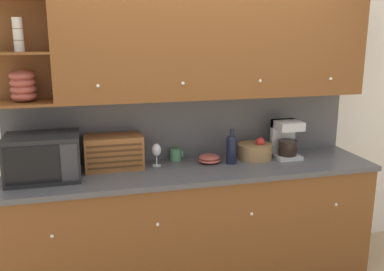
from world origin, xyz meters
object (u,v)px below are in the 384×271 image
object	(u,v)px
wine_bottle	(231,148)
wine_glass	(156,151)
coffee_maker	(286,139)
bread_box	(114,152)
microwave	(43,157)
mug	(176,154)
bowl_stack_on_counter	(209,159)
fruit_basket	(255,151)

from	to	relation	value
wine_bottle	wine_glass	bearing A→B (deg)	171.19
wine_bottle	coffee_maker	size ratio (longest dim) A/B	0.90
coffee_maker	bread_box	bearing A→B (deg)	177.66
microwave	wine_bottle	size ratio (longest dim) A/B	1.80
mug	wine_bottle	world-z (taller)	wine_bottle
coffee_maker	wine_bottle	bearing A→B (deg)	-174.01
microwave	coffee_maker	xyz separation A→B (m)	(1.96, 0.07, -0.01)
bowl_stack_on_counter	coffee_maker	distance (m)	0.69
microwave	fruit_basket	distance (m)	1.70
wine_glass	mug	world-z (taller)	wine_glass
wine_glass	fruit_basket	world-z (taller)	fruit_basket
wine_glass	bowl_stack_on_counter	bearing A→B (deg)	-3.58
microwave	coffee_maker	size ratio (longest dim) A/B	1.62
bowl_stack_on_counter	wine_bottle	size ratio (longest dim) A/B	0.64
bowl_stack_on_counter	fruit_basket	world-z (taller)	fruit_basket
mug	wine_bottle	xyz separation A→B (m)	(0.42, -0.20, 0.08)
wine_glass	bowl_stack_on_counter	world-z (taller)	wine_glass
bread_box	wine_bottle	world-z (taller)	wine_bottle
bowl_stack_on_counter	coffee_maker	size ratio (longest dim) A/B	0.58
bowl_stack_on_counter	fruit_basket	distance (m)	0.41
bread_box	coffee_maker	size ratio (longest dim) A/B	1.40
microwave	bread_box	bearing A→B (deg)	14.34
coffee_maker	fruit_basket	bearing A→B (deg)	172.82
microwave	bowl_stack_on_counter	world-z (taller)	microwave
mug	coffee_maker	world-z (taller)	coffee_maker
wine_bottle	bread_box	bearing A→B (deg)	173.13
fruit_basket	wine_glass	bearing A→B (deg)	179.59
fruit_basket	coffee_maker	distance (m)	0.28
mug	bowl_stack_on_counter	bearing A→B (deg)	-28.37
fruit_basket	coffee_maker	size ratio (longest dim) A/B	0.90
mug	coffee_maker	xyz separation A→B (m)	(0.93, -0.15, 0.11)
wine_glass	coffee_maker	xyz separation A→B (m)	(1.11, -0.04, 0.04)
wine_glass	fruit_basket	distance (m)	0.85
bread_box	coffee_maker	xyz separation A→B (m)	(1.45, -0.06, 0.03)
bowl_stack_on_counter	fruit_basket	size ratio (longest dim) A/B	0.64
mug	bowl_stack_on_counter	distance (m)	0.28
wine_glass	wine_bottle	bearing A→B (deg)	-8.81
mug	microwave	bearing A→B (deg)	-167.98
bread_box	coffee_maker	distance (m)	1.45
microwave	coffee_maker	bearing A→B (deg)	2.11
bread_box	bowl_stack_on_counter	world-z (taller)	bread_box
bowl_stack_on_counter	wine_bottle	distance (m)	0.20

